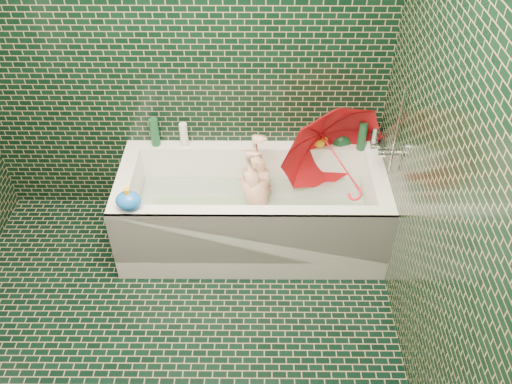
{
  "coord_description": "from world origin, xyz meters",
  "views": [
    {
      "loc": [
        0.49,
        -1.61,
        2.69
      ],
      "look_at": [
        0.48,
        0.82,
        0.59
      ],
      "focal_mm": 38.0,
      "sensor_mm": 36.0,
      "label": 1
    }
  ],
  "objects_px": {
    "bath_toy": "(128,200)",
    "umbrella": "(340,162)",
    "rubber_duck": "(320,143)",
    "child": "(259,202)",
    "bathtub": "(252,217)"
  },
  "relations": [
    {
      "from": "bath_toy",
      "to": "umbrella",
      "type": "bearing_deg",
      "value": 40.97
    },
    {
      "from": "umbrella",
      "to": "rubber_duck",
      "type": "bearing_deg",
      "value": 94.51
    },
    {
      "from": "child",
      "to": "umbrella",
      "type": "relative_size",
      "value": 1.33
    },
    {
      "from": "child",
      "to": "bath_toy",
      "type": "height_order",
      "value": "bath_toy"
    },
    {
      "from": "child",
      "to": "bath_toy",
      "type": "bearing_deg",
      "value": -47.07
    },
    {
      "from": "bathtub",
      "to": "child",
      "type": "height_order",
      "value": "bathtub"
    },
    {
      "from": "bathtub",
      "to": "bath_toy",
      "type": "xyz_separation_m",
      "value": [
        -0.71,
        -0.29,
        0.4
      ]
    },
    {
      "from": "bath_toy",
      "to": "rubber_duck",
      "type": "bearing_deg",
      "value": 52.46
    },
    {
      "from": "rubber_duck",
      "to": "bathtub",
      "type": "bearing_deg",
      "value": -144.18
    },
    {
      "from": "child",
      "to": "rubber_duck",
      "type": "xyz_separation_m",
      "value": [
        0.41,
        0.28,
        0.28
      ]
    },
    {
      "from": "umbrella",
      "to": "rubber_duck",
      "type": "distance_m",
      "value": 0.26
    },
    {
      "from": "child",
      "to": "rubber_duck",
      "type": "bearing_deg",
      "value": 143.3
    },
    {
      "from": "umbrella",
      "to": "child",
      "type": "bearing_deg",
      "value": 165.85
    },
    {
      "from": "child",
      "to": "umbrella",
      "type": "height_order",
      "value": "umbrella"
    },
    {
      "from": "umbrella",
      "to": "rubber_duck",
      "type": "xyz_separation_m",
      "value": [
        -0.1,
        0.24,
        -0.02
      ]
    }
  ]
}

